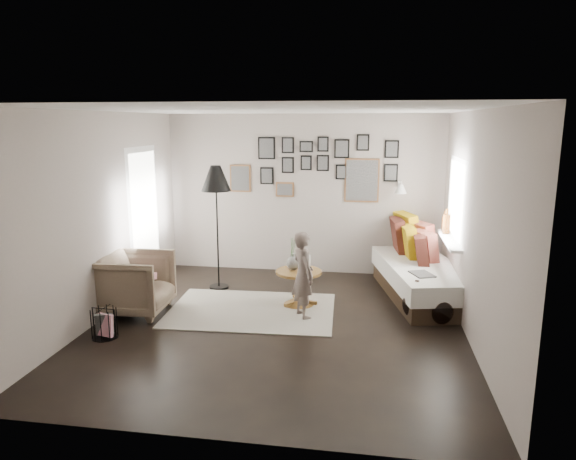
% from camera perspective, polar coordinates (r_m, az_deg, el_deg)
% --- Properties ---
extents(ground, '(4.80, 4.80, 0.00)m').
position_cam_1_polar(ground, '(6.47, -1.15, -10.47)').
color(ground, black).
rests_on(ground, ground).
extents(wall_back, '(4.50, 0.00, 4.50)m').
position_cam_1_polar(wall_back, '(8.44, 1.68, 3.96)').
color(wall_back, gray).
rests_on(wall_back, ground).
extents(wall_front, '(4.50, 0.00, 4.50)m').
position_cam_1_polar(wall_front, '(3.83, -7.57, -5.87)').
color(wall_front, gray).
rests_on(wall_front, ground).
extents(wall_left, '(0.00, 4.80, 4.80)m').
position_cam_1_polar(wall_left, '(6.86, -20.05, 1.40)').
color(wall_left, gray).
rests_on(wall_left, ground).
extents(wall_right, '(0.00, 4.80, 4.80)m').
position_cam_1_polar(wall_right, '(6.12, 20.01, 0.22)').
color(wall_right, gray).
rests_on(wall_right, ground).
extents(ceiling, '(4.80, 4.80, 0.00)m').
position_cam_1_polar(ceiling, '(5.99, -1.25, 13.21)').
color(ceiling, white).
rests_on(ceiling, wall_back).
extents(door_left, '(0.00, 2.14, 2.14)m').
position_cam_1_polar(door_left, '(7.95, -15.69, 1.20)').
color(door_left, white).
rests_on(door_left, wall_left).
extents(window_right, '(0.15, 1.32, 1.30)m').
position_cam_1_polar(window_right, '(7.48, 17.36, -0.47)').
color(window_right, white).
rests_on(window_right, wall_right).
extents(gallery_wall, '(2.74, 0.03, 1.08)m').
position_cam_1_polar(gallery_wall, '(8.34, 3.66, 6.91)').
color(gallery_wall, brown).
rests_on(gallery_wall, wall_back).
extents(wall_sconce, '(0.18, 0.36, 0.16)m').
position_cam_1_polar(wall_sconce, '(8.10, 12.42, 4.52)').
color(wall_sconce, white).
rests_on(wall_sconce, wall_back).
extents(rug, '(2.24, 1.61, 0.01)m').
position_cam_1_polar(rug, '(6.94, -4.07, -8.87)').
color(rug, white).
rests_on(rug, ground).
extents(pedestal_table, '(0.62, 0.62, 0.49)m').
position_cam_1_polar(pedestal_table, '(7.05, 1.20, -6.60)').
color(pedestal_table, brown).
rests_on(pedestal_table, ground).
extents(vase, '(0.18, 0.18, 0.45)m').
position_cam_1_polar(vase, '(6.97, 0.58, -3.39)').
color(vase, black).
rests_on(vase, pedestal_table).
extents(candles, '(0.11, 0.11, 0.23)m').
position_cam_1_polar(candles, '(6.93, 2.11, -3.69)').
color(candles, black).
rests_on(candles, pedestal_table).
extents(daybed, '(1.39, 2.35, 1.08)m').
position_cam_1_polar(daybed, '(7.67, 14.53, -4.51)').
color(daybed, black).
rests_on(daybed, ground).
extents(magazine_on_daybed, '(0.35, 0.40, 0.02)m').
position_cam_1_polar(magazine_on_daybed, '(6.99, 14.66, -4.76)').
color(magazine_on_daybed, black).
rests_on(magazine_on_daybed, daybed).
extents(armchair, '(0.91, 0.88, 0.79)m').
position_cam_1_polar(armchair, '(7.03, -16.63, -5.70)').
color(armchair, brown).
rests_on(armchair, ground).
extents(armchair_cushion, '(0.36, 0.37, 0.16)m').
position_cam_1_polar(armchair_cushion, '(7.04, -16.28, -4.95)').
color(armchair_cushion, white).
rests_on(armchair_cushion, armchair).
extents(floor_lamp, '(0.43, 0.43, 1.85)m').
position_cam_1_polar(floor_lamp, '(7.56, -8.00, 5.19)').
color(floor_lamp, black).
rests_on(floor_lamp, ground).
extents(magazine_basket, '(0.30, 0.30, 0.35)m').
position_cam_1_polar(magazine_basket, '(6.42, -19.74, -9.73)').
color(magazine_basket, black).
rests_on(magazine_basket, ground).
extents(demijohn_large, '(0.34, 0.34, 0.51)m').
position_cam_1_polar(demijohn_large, '(6.78, 14.02, -8.00)').
color(demijohn_large, black).
rests_on(demijohn_large, ground).
extents(demijohn_small, '(0.30, 0.30, 0.46)m').
position_cam_1_polar(demijohn_small, '(6.71, 16.66, -8.56)').
color(demijohn_small, black).
rests_on(demijohn_small, ground).
extents(child, '(0.45, 0.49, 1.12)m').
position_cam_1_polar(child, '(6.54, 1.69, -5.01)').
color(child, '#62534D').
rests_on(child, ground).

